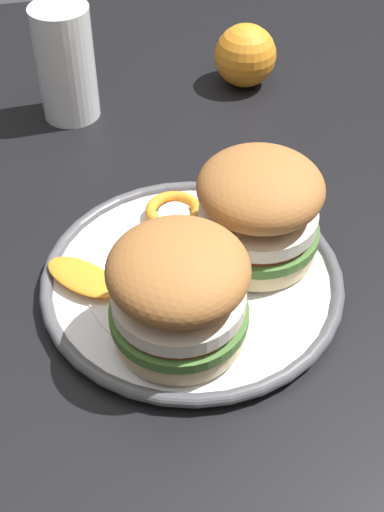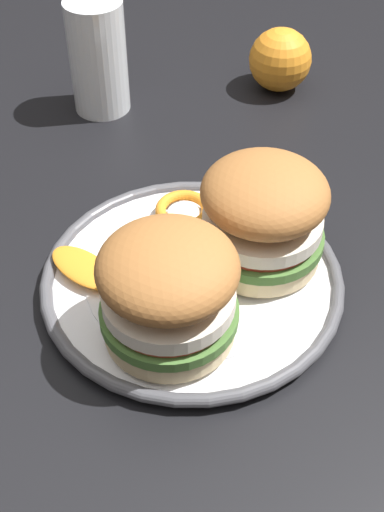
% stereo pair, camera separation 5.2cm
% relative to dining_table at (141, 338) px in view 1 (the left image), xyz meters
% --- Properties ---
extents(dining_table, '(1.26, 1.09, 0.71)m').
position_rel_dining_table_xyz_m(dining_table, '(0.00, 0.00, 0.00)').
color(dining_table, black).
rests_on(dining_table, ground).
extents(dinner_plate, '(0.28, 0.28, 0.02)m').
position_rel_dining_table_xyz_m(dinner_plate, '(0.02, 0.05, 0.09)').
color(dinner_plate, white).
rests_on(dinner_plate, dining_table).
extents(sandwich_half_left, '(0.16, 0.16, 0.10)m').
position_rel_dining_table_xyz_m(sandwich_half_left, '(-0.00, 0.11, 0.15)').
color(sandwich_half_left, beige).
rests_on(sandwich_half_left, dinner_plate).
extents(sandwich_half_right, '(0.16, 0.16, 0.10)m').
position_rel_dining_table_xyz_m(sandwich_half_right, '(0.08, 0.02, 0.15)').
color(sandwich_half_right, beige).
rests_on(sandwich_half_right, dinner_plate).
extents(orange_peel_curled, '(0.08, 0.08, 0.01)m').
position_rel_dining_table_xyz_m(orange_peel_curled, '(-0.06, 0.05, 0.11)').
color(orange_peel_curled, orange).
rests_on(orange_peel_curled, dinner_plate).
extents(orange_peel_strip_long, '(0.08, 0.08, 0.01)m').
position_rel_dining_table_xyz_m(orange_peel_strip_long, '(0.01, -0.05, 0.11)').
color(orange_peel_strip_long, orange).
rests_on(orange_peel_strip_long, dinner_plate).
extents(orange_peel_strip_short, '(0.06, 0.08, 0.01)m').
position_rel_dining_table_xyz_m(orange_peel_strip_short, '(-0.02, 0.03, 0.11)').
color(orange_peel_strip_short, orange).
rests_on(orange_peel_strip_short, dinner_plate).
extents(drinking_glass, '(0.07, 0.07, 0.13)m').
position_rel_dining_table_xyz_m(drinking_glass, '(-0.30, -0.03, 0.14)').
color(drinking_glass, white).
rests_on(drinking_glass, dining_table).
extents(whole_orange, '(0.08, 0.08, 0.08)m').
position_rel_dining_table_xyz_m(whole_orange, '(-0.32, 0.19, 0.12)').
color(whole_orange, orange).
rests_on(whole_orange, dining_table).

